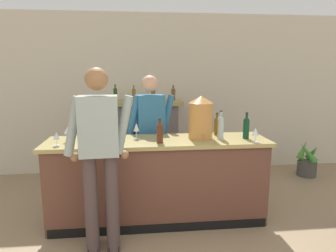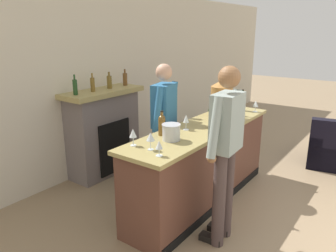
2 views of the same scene
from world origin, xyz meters
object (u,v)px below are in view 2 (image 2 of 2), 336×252
at_px(armchair_black, 335,150).
at_px(potted_plant_corner, 213,122).
at_px(wine_glass_near_bucket, 159,145).
at_px(person_customer, 225,149).
at_px(copper_dispenser, 221,99).
at_px(wine_glass_back_row, 186,119).
at_px(wine_bottle_riesling_slim, 215,118).
at_px(fireplace_stone, 104,131).
at_px(ice_bucket_steel, 171,132).
at_px(wine_bottle_chardonnay_pale, 232,104).
at_px(wine_glass_mid_counter, 256,104).
at_px(wine_bottle_cabernet_heavy, 242,101).
at_px(wine_glass_front_right, 151,137).
at_px(person_bartender, 164,124).
at_px(wine_bottle_rose_blush, 218,104).
at_px(wine_glass_front_left, 133,134).
at_px(wine_bottle_merlot_tall, 162,124).

relative_size(armchair_black, potted_plant_corner, 1.55).
bearing_deg(wine_glass_near_bucket, armchair_black, -16.83).
xyz_separation_m(potted_plant_corner, person_customer, (-3.25, -1.87, 0.78)).
relative_size(copper_dispenser, wine_glass_back_row, 2.72).
bearing_deg(person_customer, wine_bottle_riesling_slim, 36.21).
xyz_separation_m(copper_dispenser, wine_glass_back_row, (-0.75, 0.06, -0.12)).
bearing_deg(wine_bottle_riesling_slim, fireplace_stone, 93.66).
relative_size(ice_bucket_steel, wine_bottle_riesling_slim, 0.73).
height_order(wine_bottle_chardonnay_pale, wine_glass_mid_counter, wine_bottle_chardonnay_pale).
height_order(wine_glass_back_row, wine_glass_mid_counter, wine_glass_back_row).
bearing_deg(wine_bottle_cabernet_heavy, wine_bottle_chardonnay_pale, 178.58).
distance_m(wine_bottle_cabernet_heavy, wine_glass_front_right, 2.05).
height_order(wine_bottle_chardonnay_pale, wine_glass_back_row, wine_bottle_chardonnay_pale).
xyz_separation_m(ice_bucket_steel, wine_glass_mid_counter, (1.73, -0.24, 0.02)).
xyz_separation_m(ice_bucket_steel, wine_bottle_chardonnay_pale, (1.38, -0.04, 0.06)).
height_order(potted_plant_corner, wine_bottle_chardonnay_pale, wine_bottle_chardonnay_pale).
height_order(person_bartender, copper_dispenser, person_bartender).
bearing_deg(person_bartender, wine_glass_near_bucket, -145.48).
bearing_deg(wine_glass_mid_counter, wine_bottle_rose_blush, 127.56).
bearing_deg(wine_bottle_chardonnay_pale, armchair_black, -37.14).
bearing_deg(wine_bottle_riesling_slim, armchair_black, -24.63).
xyz_separation_m(potted_plant_corner, wine_bottle_riesling_slim, (-2.65, -1.43, 0.89)).
distance_m(person_bartender, wine_glass_front_right, 1.11).
bearing_deg(wine_glass_near_bucket, ice_bucket_steel, 21.80).
relative_size(wine_bottle_chardonnay_pale, wine_glass_mid_counter, 2.05).
distance_m(potted_plant_corner, wine_glass_back_row, 3.26).
xyz_separation_m(wine_glass_mid_counter, wine_glass_front_right, (-2.08, 0.24, 0.02)).
distance_m(armchair_black, wine_glass_back_row, 2.91).
xyz_separation_m(wine_glass_front_left, wine_glass_near_bucket, (-0.07, -0.39, -0.02)).
bearing_deg(ice_bucket_steel, wine_bottle_rose_blush, 7.28).
bearing_deg(wine_glass_back_row, ice_bucket_steel, -169.16).
height_order(fireplace_stone, wine_bottle_merlot_tall, fireplace_stone).
bearing_deg(wine_bottle_merlot_tall, person_customer, -91.52).
distance_m(potted_plant_corner, wine_bottle_riesling_slim, 3.14).
distance_m(potted_plant_corner, ice_bucket_steel, 3.64).
distance_m(fireplace_stone, person_bartender, 1.15).
bearing_deg(potted_plant_corner, person_customer, -150.11).
xyz_separation_m(wine_bottle_rose_blush, wine_glass_front_left, (-1.77, 0.03, 0.00)).
xyz_separation_m(wine_bottle_rose_blush, wine_bottle_merlot_tall, (-1.32, 0.01, 0.00)).
distance_m(person_customer, wine_bottle_merlot_tall, 0.80).
distance_m(wine_bottle_rose_blush, wine_bottle_merlot_tall, 1.32).
xyz_separation_m(fireplace_stone, wine_glass_mid_counter, (1.18, -1.89, 0.46)).
xyz_separation_m(ice_bucket_steel, wine_glass_front_left, (-0.37, 0.21, 0.04)).
bearing_deg(wine_bottle_merlot_tall, fireplace_stone, 72.20).
bearing_deg(wine_glass_back_row, person_customer, -117.03).
bearing_deg(wine_glass_front_right, wine_bottle_chardonnay_pale, -1.15).
relative_size(person_bartender, wine_bottle_cabernet_heavy, 5.57).
relative_size(wine_bottle_chardonnay_pale, wine_bottle_riesling_slim, 1.22).
distance_m(person_bartender, wine_bottle_chardonnay_pale, 1.00).
height_order(fireplace_stone, wine_glass_back_row, fireplace_stone).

